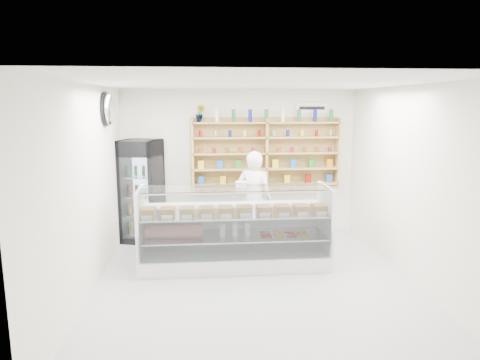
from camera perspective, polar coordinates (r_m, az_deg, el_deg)
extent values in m
plane|color=#B9B9BE|center=(6.31, 1.97, -13.54)|extent=(5.00, 5.00, 0.00)
plane|color=white|center=(5.78, 2.14, 12.77)|extent=(5.00, 5.00, 0.00)
plane|color=silver|center=(8.34, -0.07, 2.34)|extent=(4.50, 0.00, 4.50)
plane|color=silver|center=(3.50, 7.17, -8.87)|extent=(4.50, 0.00, 4.50)
plane|color=silver|center=(6.04, -19.64, -1.28)|extent=(0.00, 5.00, 5.00)
plane|color=silver|center=(6.56, 21.96, -0.57)|extent=(0.00, 5.00, 5.00)
cube|color=white|center=(6.86, -0.70, -10.43)|extent=(2.93, 0.83, 0.24)
cube|color=white|center=(7.09, -0.95, -6.09)|extent=(2.93, 0.05, 0.62)
cube|color=silver|center=(6.74, -0.71, -7.44)|extent=(2.81, 0.73, 0.02)
cube|color=silver|center=(6.64, -0.71, -4.47)|extent=(2.87, 0.76, 0.02)
cube|color=silver|center=(6.28, -0.43, -6.29)|extent=(2.87, 0.12, 1.02)
cube|color=silver|center=(6.50, -0.69, -1.08)|extent=(2.87, 0.58, 0.01)
imported|color=white|center=(7.59, 1.86, -2.57)|extent=(0.73, 0.60, 1.73)
cube|color=black|center=(8.11, -12.98, -1.42)|extent=(0.83, 0.82, 1.89)
cube|color=#3A053C|center=(7.69, -12.91, 4.01)|extent=(0.65, 0.20, 0.26)
cube|color=silver|center=(7.81, -12.64, -2.48)|extent=(0.55, 0.16, 1.49)
cube|color=tan|center=(8.13, -6.32, 3.42)|extent=(0.04, 0.28, 1.33)
cube|color=tan|center=(8.22, 3.50, 3.54)|extent=(0.04, 0.28, 1.33)
cube|color=tan|center=(8.54, 12.85, 3.55)|extent=(0.04, 0.28, 1.33)
cube|color=tan|center=(8.31, 3.46, -0.51)|extent=(2.80, 0.28, 0.03)
cube|color=tan|center=(8.26, 3.48, 1.54)|extent=(2.80, 0.28, 0.03)
cube|color=tan|center=(8.22, 3.50, 3.61)|extent=(2.80, 0.28, 0.03)
cube|color=tan|center=(8.19, 3.53, 5.69)|extent=(2.80, 0.28, 0.03)
cube|color=tan|center=(8.17, 3.55, 7.65)|extent=(2.80, 0.28, 0.03)
imported|color=#1E6626|center=(8.08, -5.35, 8.82)|extent=(0.21, 0.19, 0.32)
ellipsoid|color=silver|center=(7.08, -17.10, 9.02)|extent=(0.15, 0.50, 0.50)
cube|color=white|center=(8.47, 9.55, 9.45)|extent=(0.62, 0.03, 0.20)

